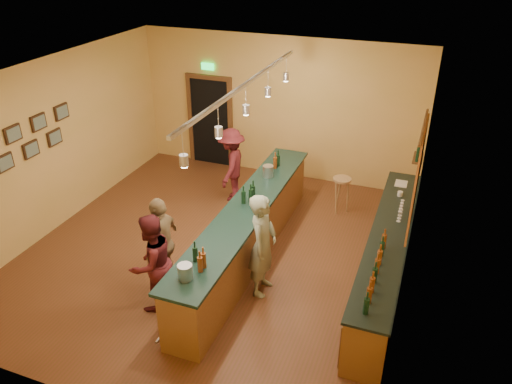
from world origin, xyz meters
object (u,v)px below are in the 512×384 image
at_px(customer_b, 162,243).
at_px(back_counter, 386,257).
at_px(bartender, 263,245).
at_px(customer_a, 152,263).
at_px(bar_stool, 342,185).
at_px(tasting_bar, 247,229).
at_px(customer_c, 231,165).

bearing_deg(customer_b, back_counter, 106.89).
bearing_deg(back_counter, bartender, -153.15).
bearing_deg(back_counter, customer_a, -150.25).
height_order(customer_a, bar_stool, customer_a).
bearing_deg(tasting_bar, bartender, -52.94).
bearing_deg(back_counter, bar_stool, 120.14).
height_order(customer_a, customer_b, customer_b).
distance_m(tasting_bar, customer_b, 1.53).
bearing_deg(tasting_bar, back_counter, 4.40).
bearing_deg(customer_a, bartender, 140.21).
height_order(customer_b, bar_stool, customer_b).
distance_m(back_counter, customer_a, 3.72).
height_order(back_counter, customer_c, customer_c).
bearing_deg(customer_a, back_counter, 136.76).
bearing_deg(bar_stool, tasting_bar, -118.16).
relative_size(back_counter, tasting_bar, 0.89).
distance_m(customer_b, customer_c, 3.11).
xyz_separation_m(bartender, customer_b, (-1.53, -0.43, -0.06)).
bearing_deg(customer_b, customer_c, 177.64).
height_order(back_counter, customer_a, customer_a).
bearing_deg(back_counter, tasting_bar, -175.60).
distance_m(tasting_bar, customer_c, 2.25).
height_order(customer_b, customer_c, customer_b).
height_order(bartender, bar_stool, bartender).
bearing_deg(customer_c, bar_stool, 87.95).
relative_size(bartender, bar_stool, 2.27).
height_order(bartender, customer_b, bartender).
bearing_deg(back_counter, customer_c, 153.08).
bearing_deg(customer_c, bartender, 23.59).
relative_size(back_counter, bar_stool, 5.98).
xyz_separation_m(tasting_bar, bartender, (0.55, -0.73, 0.26)).
relative_size(customer_a, bar_stool, 2.08).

